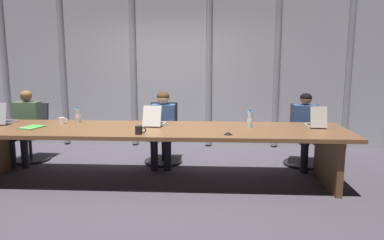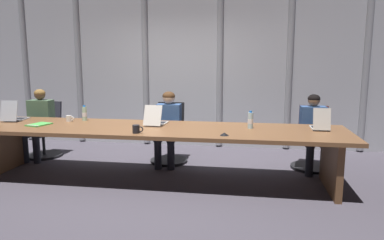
{
  "view_description": "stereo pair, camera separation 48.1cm",
  "coord_description": "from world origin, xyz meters",
  "px_view_note": "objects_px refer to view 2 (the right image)",
  "views": [
    {
      "loc": [
        0.78,
        -4.69,
        1.64
      ],
      "look_at": [
        0.51,
        0.09,
        0.84
      ],
      "focal_mm": 33.79,
      "sensor_mm": 36.0,
      "label": 1
    },
    {
      "loc": [
        1.26,
        -4.63,
        1.64
      ],
      "look_at": [
        0.51,
        0.09,
        0.84
      ],
      "focal_mm": 33.79,
      "sensor_mm": 36.0,
      "label": 2
    }
  ],
  "objects_px": {
    "office_chair_left_mid": "(169,139)",
    "office_chair_left_end": "(45,136)",
    "water_bottle_primary": "(250,120)",
    "person_left_mid": "(168,123)",
    "coffee_mug_near": "(136,129)",
    "spiral_notepad": "(39,124)",
    "coffee_mug_far": "(69,118)",
    "conference_mic_left_side": "(224,134)",
    "laptop_left_mid": "(156,121)",
    "office_chair_center": "(312,145)",
    "laptop_center": "(320,125)",
    "laptop_left_end": "(15,117)",
    "person_left_end": "(39,120)",
    "water_bottle_secondary": "(84,114)",
    "person_center": "(314,128)"
  },
  "relations": [
    {
      "from": "office_chair_left_end",
      "to": "person_left_end",
      "type": "xyz_separation_m",
      "value": [
        0.0,
        -0.16,
        0.3
      ]
    },
    {
      "from": "person_left_end",
      "to": "person_left_mid",
      "type": "distance_m",
      "value": 2.2
    },
    {
      "from": "office_chair_center",
      "to": "coffee_mug_near",
      "type": "xyz_separation_m",
      "value": [
        -2.34,
        -1.37,
        0.43
      ]
    },
    {
      "from": "laptop_left_end",
      "to": "coffee_mug_far",
      "type": "distance_m",
      "value": 0.85
    },
    {
      "from": "coffee_mug_near",
      "to": "conference_mic_left_side",
      "type": "relative_size",
      "value": 1.26
    },
    {
      "from": "office_chair_center",
      "to": "coffee_mug_near",
      "type": "relative_size",
      "value": 6.82
    },
    {
      "from": "laptop_left_end",
      "to": "coffee_mug_far",
      "type": "bearing_deg",
      "value": -90.9
    },
    {
      "from": "water_bottle_primary",
      "to": "laptop_left_mid",
      "type": "bearing_deg",
      "value": 177.05
    },
    {
      "from": "coffee_mug_far",
      "to": "spiral_notepad",
      "type": "height_order",
      "value": "coffee_mug_far"
    },
    {
      "from": "water_bottle_primary",
      "to": "office_chair_left_mid",
      "type": "bearing_deg",
      "value": 147.48
    },
    {
      "from": "person_left_mid",
      "to": "office_chair_left_end",
      "type": "bearing_deg",
      "value": -95.58
    },
    {
      "from": "water_bottle_primary",
      "to": "office_chair_left_end",
      "type": "bearing_deg",
      "value": 166.7
    },
    {
      "from": "office_chair_left_end",
      "to": "water_bottle_primary",
      "type": "distance_m",
      "value": 3.6
    },
    {
      "from": "person_left_end",
      "to": "conference_mic_left_side",
      "type": "xyz_separation_m",
      "value": [
        3.16,
        -1.17,
        0.1
      ]
    },
    {
      "from": "laptop_left_mid",
      "to": "water_bottle_secondary",
      "type": "xyz_separation_m",
      "value": [
        -1.14,
        0.16,
        0.05
      ]
    },
    {
      "from": "office_chair_left_mid",
      "to": "person_left_mid",
      "type": "relative_size",
      "value": 0.83
    },
    {
      "from": "coffee_mug_far",
      "to": "conference_mic_left_side",
      "type": "distance_m",
      "value": 2.42
    },
    {
      "from": "water_bottle_primary",
      "to": "water_bottle_secondary",
      "type": "distance_m",
      "value": 2.46
    },
    {
      "from": "office_chair_left_end",
      "to": "office_chair_left_mid",
      "type": "bearing_deg",
      "value": 93.92
    },
    {
      "from": "laptop_center",
      "to": "spiral_notepad",
      "type": "xyz_separation_m",
      "value": [
        -3.81,
        -0.28,
        -0.05
      ]
    },
    {
      "from": "laptop_center",
      "to": "office_chair_left_end",
      "type": "bearing_deg",
      "value": 80.65
    },
    {
      "from": "water_bottle_secondary",
      "to": "water_bottle_primary",
      "type": "bearing_deg",
      "value": -5.32
    },
    {
      "from": "person_left_mid",
      "to": "person_center",
      "type": "distance_m",
      "value": 2.2
    },
    {
      "from": "office_chair_center",
      "to": "conference_mic_left_side",
      "type": "relative_size",
      "value": 8.57
    },
    {
      "from": "office_chair_left_end",
      "to": "office_chair_left_mid",
      "type": "distance_m",
      "value": 2.18
    },
    {
      "from": "person_left_end",
      "to": "coffee_mug_near",
      "type": "relative_size",
      "value": 8.36
    },
    {
      "from": "office_chair_left_mid",
      "to": "spiral_notepad",
      "type": "bearing_deg",
      "value": -57.84
    },
    {
      "from": "laptop_left_mid",
      "to": "spiral_notepad",
      "type": "height_order",
      "value": "laptop_left_mid"
    },
    {
      "from": "laptop_left_mid",
      "to": "coffee_mug_far",
      "type": "xyz_separation_m",
      "value": [
        -1.33,
        0.06,
        -0.01
      ]
    },
    {
      "from": "laptop_left_mid",
      "to": "office_chair_left_mid",
      "type": "relative_size",
      "value": 0.46
    },
    {
      "from": "laptop_center",
      "to": "office_chair_left_end",
      "type": "relative_size",
      "value": 0.39
    },
    {
      "from": "water_bottle_primary",
      "to": "conference_mic_left_side",
      "type": "xyz_separation_m",
      "value": [
        -0.31,
        -0.51,
        -0.09
      ]
    },
    {
      "from": "coffee_mug_far",
      "to": "spiral_notepad",
      "type": "relative_size",
      "value": 0.35
    },
    {
      "from": "person_center",
      "to": "coffee_mug_near",
      "type": "xyz_separation_m",
      "value": [
        -2.32,
        -1.2,
        0.15
      ]
    },
    {
      "from": "laptop_center",
      "to": "spiral_notepad",
      "type": "height_order",
      "value": "laptop_center"
    },
    {
      "from": "laptop_left_end",
      "to": "water_bottle_secondary",
      "type": "height_order",
      "value": "laptop_left_end"
    },
    {
      "from": "laptop_left_mid",
      "to": "person_left_mid",
      "type": "relative_size",
      "value": 0.38
    },
    {
      "from": "laptop_left_mid",
      "to": "person_center",
      "type": "distance_m",
      "value": 2.32
    },
    {
      "from": "laptop_left_end",
      "to": "office_chair_center",
      "type": "height_order",
      "value": "laptop_left_end"
    },
    {
      "from": "office_chair_center",
      "to": "person_left_mid",
      "type": "bearing_deg",
      "value": -76.17
    },
    {
      "from": "water_bottle_primary",
      "to": "coffee_mug_near",
      "type": "height_order",
      "value": "water_bottle_primary"
    },
    {
      "from": "water_bottle_secondary",
      "to": "office_chair_left_mid",
      "type": "bearing_deg",
      "value": 27.32
    },
    {
      "from": "laptop_center",
      "to": "conference_mic_left_side",
      "type": "xyz_separation_m",
      "value": [
        -1.2,
        -0.57,
        -0.04
      ]
    },
    {
      "from": "water_bottle_primary",
      "to": "water_bottle_secondary",
      "type": "bearing_deg",
      "value": 174.68
    },
    {
      "from": "laptop_left_mid",
      "to": "water_bottle_primary",
      "type": "height_order",
      "value": "laptop_left_mid"
    },
    {
      "from": "laptop_left_mid",
      "to": "laptop_center",
      "type": "bearing_deg",
      "value": -86.16
    },
    {
      "from": "office_chair_left_mid",
      "to": "office_chair_left_end",
      "type": "bearing_deg",
      "value": -90.64
    },
    {
      "from": "office_chair_left_mid",
      "to": "coffee_mug_near",
      "type": "height_order",
      "value": "office_chair_left_mid"
    },
    {
      "from": "laptop_left_end",
      "to": "person_center",
      "type": "distance_m",
      "value": 4.45
    },
    {
      "from": "office_chair_left_end",
      "to": "person_left_mid",
      "type": "bearing_deg",
      "value": 89.71
    }
  ]
}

